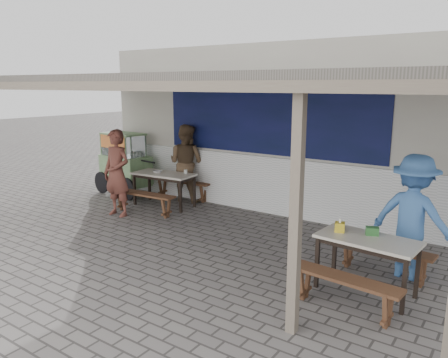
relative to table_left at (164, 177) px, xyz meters
name	(u,v)px	position (x,y,z in m)	size (l,w,h in m)	color
ground	(181,258)	(2.27, -2.11, -0.67)	(60.00, 60.00, 0.00)	#645F5B
back_wall	(288,130)	(2.27, 1.47, 1.05)	(9.00, 1.28, 3.50)	beige
warung_roof	(215,82)	(2.29, -1.21, 2.05)	(9.00, 4.21, 2.81)	#5B554E
table_left	(164,177)	(0.00, 0.00, 0.00)	(1.44, 0.75, 0.75)	beige
bench_left_street	(143,198)	(0.06, -0.70, -0.33)	(1.51, 0.40, 0.45)	brown
bench_left_wall	(182,185)	(-0.06, 0.70, -0.33)	(1.51, 0.40, 0.45)	brown
table_right	(368,244)	(4.99, -1.62, 0.00)	(1.30, 0.75, 0.75)	beige
bench_right_street	(344,286)	(4.94, -2.28, -0.34)	(1.37, 0.39, 0.45)	brown
bench_right_wall	(384,254)	(5.05, -0.97, -0.34)	(1.37, 0.39, 0.45)	brown
vendor_cart	(125,161)	(-1.54, 0.28, 0.15)	(1.95, 0.90, 1.51)	#82AA71
patron_street_side	(117,173)	(-0.31, -1.07, 0.23)	(0.65, 0.43, 1.79)	brown
patron_wall_side	(186,163)	(0.12, 0.64, 0.23)	(0.87, 0.68, 1.79)	brown
patron_right_table	(413,217)	(5.35, -0.78, 0.21)	(1.13, 0.65, 1.75)	#4273B8
tissue_box	(340,227)	(4.60, -1.59, 0.14)	(0.13, 0.13, 0.13)	gold
donation_box	(372,231)	(5.00, -1.48, 0.13)	(0.16, 0.11, 0.11)	#2E682E
condiment_jar	(186,172)	(0.42, 0.25, 0.12)	(0.08, 0.08, 0.09)	silver
condiment_bowl	(158,172)	(-0.14, -0.04, 0.10)	(0.19, 0.19, 0.05)	white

